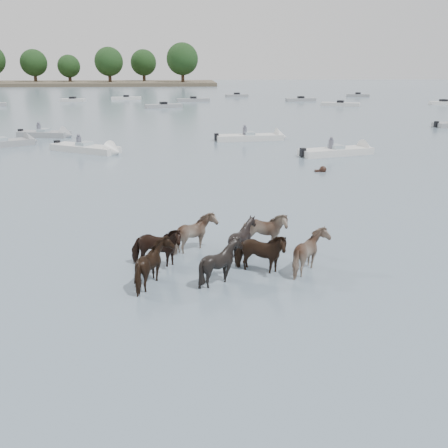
{
  "coord_description": "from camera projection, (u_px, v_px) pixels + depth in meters",
  "views": [
    {
      "loc": [
        0.79,
        -13.09,
        6.22
      ],
      "look_at": [
        1.97,
        2.5,
        1.1
      ],
      "focal_mm": 39.22,
      "sensor_mm": 36.0,
      "label": 1
    }
  ],
  "objects": [
    {
      "name": "swimming_pony",
      "position": [
        322.0,
        170.0,
        29.72
      ],
      "size": [
        0.72,
        0.44,
        0.44
      ],
      "color": "black",
      "rests_on": "ground"
    },
    {
      "name": "motorboat_d",
      "position": [
        345.0,
        151.0,
        35.42
      ],
      "size": [
        6.09,
        3.18,
        1.92
      ],
      "rotation": [
        0.0,
        0.0,
        0.28
      ],
      "color": "silver",
      "rests_on": "ground"
    },
    {
      "name": "motorboat_a",
      "position": [
        11.0,
        143.0,
        39.2
      ],
      "size": [
        5.22,
        4.29,
        1.92
      ],
      "rotation": [
        0.0,
        0.0,
        0.6
      ],
      "color": "gray",
      "rests_on": "ground"
    },
    {
      "name": "motorboat_f",
      "position": [
        52.0,
        134.0,
        43.86
      ],
      "size": [
        5.23,
        2.68,
        1.92
      ],
      "rotation": [
        0.0,
        0.0,
        -0.23
      ],
      "color": "gray",
      "rests_on": "ground"
    },
    {
      "name": "motorboat_b",
      "position": [
        93.0,
        149.0,
        36.12
      ],
      "size": [
        6.0,
        4.59,
        1.92
      ],
      "rotation": [
        0.0,
        0.0,
        -0.56
      ],
      "color": "silver",
      "rests_on": "ground"
    },
    {
      "name": "ground",
      "position": [
        163.0,
        288.0,
        14.28
      ],
      "size": [
        400.0,
        400.0,
        0.0
      ],
      "primitive_type": "plane",
      "color": "slate",
      "rests_on": "ground"
    },
    {
      "name": "motorboat_c",
      "position": [
        258.0,
        137.0,
        42.1
      ],
      "size": [
        6.41,
        2.2,
        1.92
      ],
      "rotation": [
        0.0,
        0.0,
        0.1
      ],
      "color": "silver",
      "rests_on": "ground"
    },
    {
      "name": "distant_flotilla",
      "position": [
        183.0,
        101.0,
        84.21
      ],
      "size": [
        106.39,
        26.93,
        0.93
      ],
      "color": "gray",
      "rests_on": "ground"
    },
    {
      "name": "pony_herd",
      "position": [
        226.0,
        249.0,
        15.62
      ],
      "size": [
        6.55,
        4.38,
        1.49
      ],
      "color": "black",
      "rests_on": "ground"
    }
  ]
}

